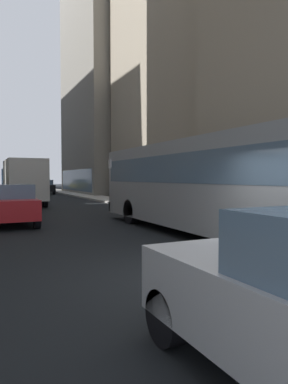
# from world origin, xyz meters

# --- Properties ---
(ground_plane) EXTENTS (120.00, 120.00, 0.00)m
(ground_plane) POSITION_xyz_m (0.00, 35.00, 0.00)
(ground_plane) COLOR black
(sidewalk_right) EXTENTS (2.40, 110.00, 0.15)m
(sidewalk_right) POSITION_xyz_m (5.70, 35.00, 0.07)
(sidewalk_right) COLOR #ADA89E
(sidewalk_right) RESTS_ON ground
(building_right_far) EXTENTS (11.60, 14.61, 30.96)m
(building_right_far) POSITION_xyz_m (11.90, 34.14, 15.47)
(building_right_far) COLOR gray
(building_right_far) RESTS_ON ground
(transit_bus) EXTENTS (2.78, 11.53, 3.05)m
(transit_bus) POSITION_xyz_m (2.80, 4.20, 1.78)
(transit_bus) COLOR #999EA3
(transit_bus) RESTS_ON ground
(car_yellow_taxi) EXTENTS (1.87, 4.03, 1.62)m
(car_yellow_taxi) POSITION_xyz_m (2.80, 44.36, 0.82)
(car_yellow_taxi) COLOR yellow
(car_yellow_taxi) RESTS_ON ground
(car_black_suv) EXTENTS (1.75, 4.32, 1.62)m
(car_black_suv) POSITION_xyz_m (2.80, 35.32, 0.82)
(car_black_suv) COLOR black
(car_black_suv) RESTS_ON ground
(car_red_coupe) EXTENTS (1.81, 4.41, 1.62)m
(car_red_coupe) POSITION_xyz_m (-2.80, 9.74, 0.82)
(car_red_coupe) COLOR red
(car_red_coupe) RESTS_ON ground
(car_grey_wagon) EXTENTS (1.81, 4.63, 1.62)m
(car_grey_wagon) POSITION_xyz_m (-1.20, 27.20, 0.82)
(car_grey_wagon) COLOR slate
(car_grey_wagon) RESTS_ON ground
(box_truck) EXTENTS (2.30, 7.50, 3.05)m
(box_truck) POSITION_xyz_m (-1.20, 19.76, 1.67)
(box_truck) COLOR #19519E
(box_truck) RESTS_ON ground
(dalmatian_dog) EXTENTS (0.22, 0.96, 0.72)m
(dalmatian_dog) POSITION_xyz_m (0.84, -0.68, 0.51)
(dalmatian_dog) COLOR white
(dalmatian_dog) RESTS_ON ground
(pedestrian_in_coat) EXTENTS (0.34, 0.34, 1.69)m
(pedestrian_in_coat) POSITION_xyz_m (5.39, 4.12, 1.01)
(pedestrian_in_coat) COLOR #1E1E2D
(pedestrian_in_coat) RESTS_ON sidewalk_right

